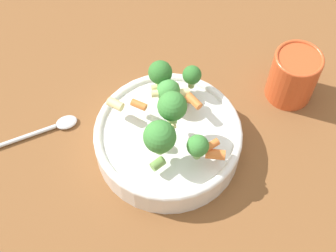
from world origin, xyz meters
The scene contains 5 objects.
ground_plane centered at (0.00, 0.00, 0.00)m, with size 3.00×3.00×0.00m, color brown.
bowl centered at (0.00, 0.00, 0.03)m, with size 0.23×0.23×0.05m.
pasta_salad centered at (-0.01, 0.00, 0.10)m, with size 0.18×0.20×0.09m.
cup centered at (-0.19, 0.14, 0.05)m, with size 0.08×0.08×0.09m.
spoon centered at (0.06, -0.20, 0.01)m, with size 0.15×0.13×0.01m.
Camera 1 is at (0.34, 0.16, 0.66)m, focal length 50.00 mm.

